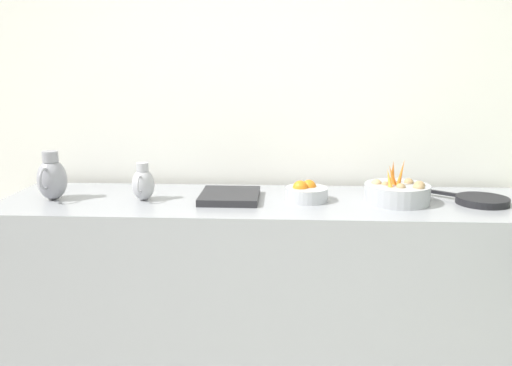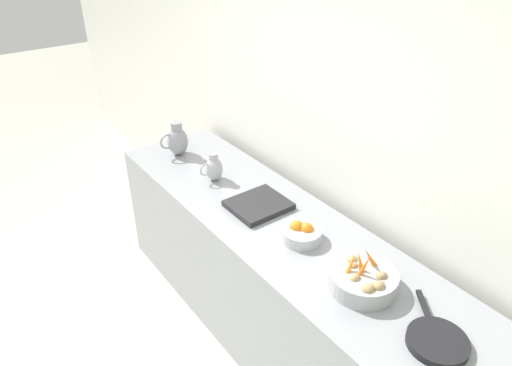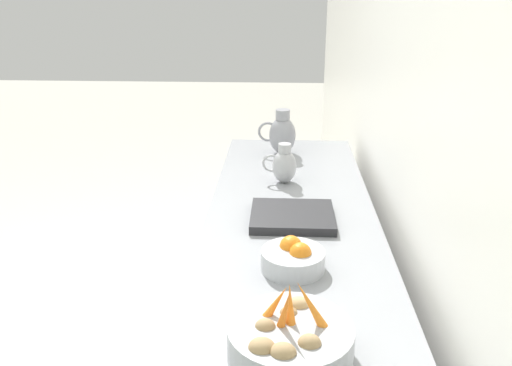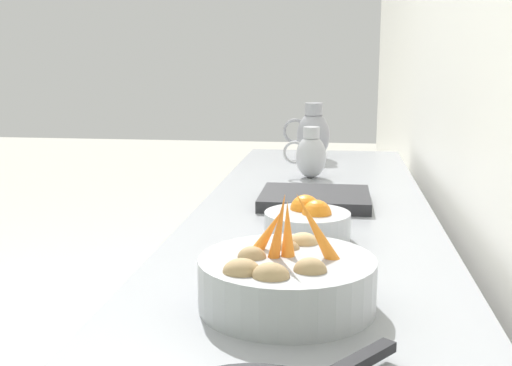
{
  "view_description": "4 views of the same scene",
  "coord_description": "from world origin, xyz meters",
  "views": [
    {
      "loc": [
        1.14,
        0.19,
        1.55
      ],
      "look_at": [
        -1.47,
        0.05,
        0.99
      ],
      "focal_mm": 36.62,
      "sensor_mm": 36.0,
      "label": 1
    },
    {
      "loc": [
        -0.04,
        1.83,
        2.48
      ],
      "look_at": [
        -1.43,
        -0.04,
        1.11
      ],
      "focal_mm": 33.24,
      "sensor_mm": 36.0,
      "label": 2
    },
    {
      "loc": [
        -1.44,
        1.91,
        1.81
      ],
      "look_at": [
        -1.34,
        -0.02,
        1.08
      ],
      "focal_mm": 37.47,
      "sensor_mm": 36.0,
      "label": 3
    },
    {
      "loc": [
        -1.56,
        1.88,
        1.35
      ],
      "look_at": [
        -1.31,
        0.01,
        0.98
      ],
      "focal_mm": 44.79,
      "sensor_mm": 36.0,
      "label": 4
    }
  ],
  "objects": [
    {
      "name": "metal_pitcher_tall",
      "position": [
        -1.43,
        -1.0,
        1.01
      ],
      "size": [
        0.21,
        0.15,
        0.25
      ],
      "color": "gray",
      "rests_on": "prep_counter"
    },
    {
      "name": "metal_pitcher_short",
      "position": [
        -1.45,
        -0.53,
        0.98
      ],
      "size": [
        0.17,
        0.12,
        0.2
      ],
      "color": "#A3A3A8",
      "rests_on": "prep_counter"
    },
    {
      "name": "orange_bowl",
      "position": [
        -1.48,
        0.31,
        0.94
      ],
      "size": [
        0.22,
        0.22,
        0.11
      ],
      "color": "#ADAFB5",
      "rests_on": "prep_counter"
    },
    {
      "name": "tile_wall_left",
      "position": [
        -1.95,
        0.62,
        1.5
      ],
      "size": [
        0.1,
        9.61,
        3.0
      ],
      "primitive_type": "cube",
      "color": "white",
      "rests_on": "ground_plane"
    },
    {
      "name": "counter_sink_basin",
      "position": [
        -1.48,
        -0.09,
        0.91
      ],
      "size": [
        0.34,
        0.3,
        0.04
      ],
      "primitive_type": "cube",
      "color": "#232326",
      "rests_on": "prep_counter"
    },
    {
      "name": "vegetable_colander",
      "position": [
        -1.47,
        0.77,
        0.95
      ],
      "size": [
        0.33,
        0.33,
        0.22
      ],
      "color": "#9EA0A5",
      "rests_on": "prep_counter"
    },
    {
      "name": "prep_counter",
      "position": [
        -1.48,
        0.12,
        0.45
      ],
      "size": [
        0.72,
        2.79,
        0.89
      ],
      "primitive_type": "cube",
      "color": "gray",
      "rests_on": "ground_plane"
    }
  ]
}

